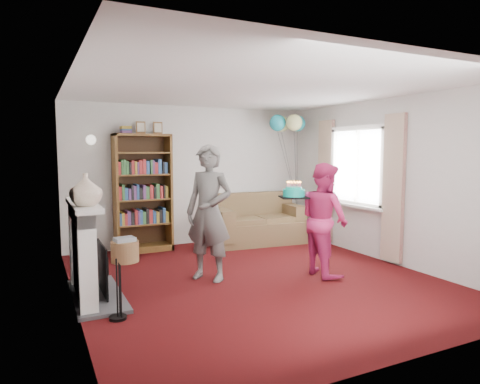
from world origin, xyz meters
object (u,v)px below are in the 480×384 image
bookcase (142,194)px  person_magenta (324,219)px  birthday_cake (294,193)px  person_striped (209,213)px  sofa (256,224)px

bookcase → person_magenta: bearing=-52.7°
birthday_cake → person_magenta: bearing=-19.2°
bookcase → person_magenta: size_ratio=1.42×
person_magenta → person_striped: bearing=74.0°
bookcase → person_striped: (0.40, -2.03, -0.08)m
sofa → person_striped: (-1.66, -1.79, 0.56)m
person_magenta → birthday_cake: person_magenta is taller
person_striped → sofa: bearing=98.2°
person_striped → birthday_cake: size_ratio=5.09×
bookcase → person_striped: bookcase is taller
bookcase → sofa: bearing=-6.4°
sofa → person_striped: bearing=-127.6°
person_striped → person_magenta: 1.59m
person_striped → bookcase: bearing=152.2°
birthday_cake → sofa: bearing=75.3°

